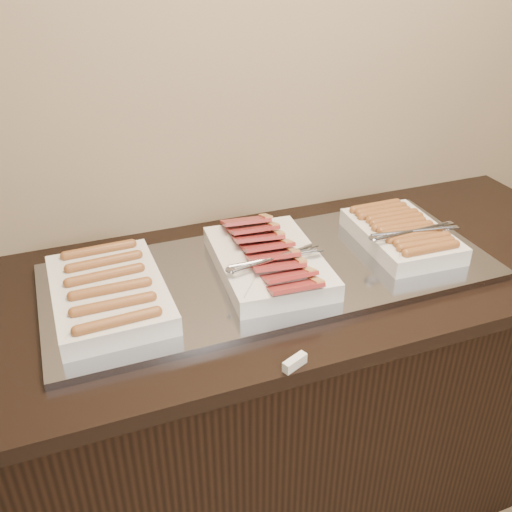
{
  "coord_description": "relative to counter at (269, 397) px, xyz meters",
  "views": [
    {
      "loc": [
        -0.5,
        0.92,
        1.72
      ],
      "look_at": [
        -0.04,
        2.13,
        0.97
      ],
      "focal_mm": 40.0,
      "sensor_mm": 36.0,
      "label": 1
    }
  ],
  "objects": [
    {
      "name": "warming_tray",
      "position": [
        0.0,
        0.0,
        0.46
      ],
      "size": [
        1.2,
        0.5,
        0.02
      ],
      "primitive_type": "cube",
      "color": "#91949E",
      "rests_on": "counter"
    },
    {
      "name": "label_holder",
      "position": [
        -0.09,
        -0.36,
        0.46
      ],
      "size": [
        0.06,
        0.04,
        0.02
      ],
      "primitive_type": "cube",
      "rotation": [
        0.0,
        0.0,
        0.4
      ],
      "color": "silver",
      "rests_on": "counter"
    },
    {
      "name": "dish_right",
      "position": [
        0.4,
        -0.0,
        0.5
      ],
      "size": [
        0.26,
        0.35,
        0.08
      ],
      "rotation": [
        0.0,
        0.0,
        -0.05
      ],
      "color": "silver",
      "rests_on": "warming_tray"
    },
    {
      "name": "dish_left",
      "position": [
        -0.43,
        0.0,
        0.5
      ],
      "size": [
        0.27,
        0.4,
        0.07
      ],
      "rotation": [
        0.0,
        0.0,
        0.02
      ],
      "color": "silver",
      "rests_on": "warming_tray"
    },
    {
      "name": "dish_center",
      "position": [
        -0.01,
        -0.0,
        0.5
      ],
      "size": [
        0.29,
        0.42,
        0.09
      ],
      "rotation": [
        0.0,
        0.0,
        -0.07
      ],
      "color": "silver",
      "rests_on": "warming_tray"
    },
    {
      "name": "counter",
      "position": [
        0.0,
        0.0,
        0.0
      ],
      "size": [
        2.06,
        0.76,
        0.9
      ],
      "color": "black",
      "rests_on": "ground"
    }
  ]
}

